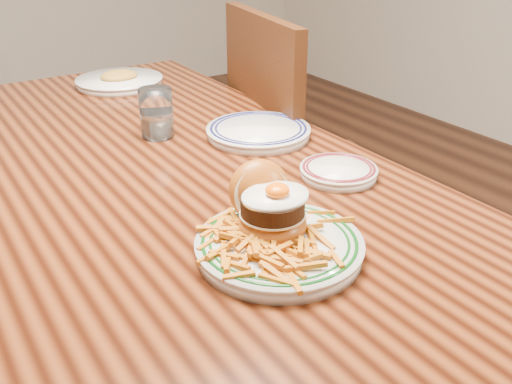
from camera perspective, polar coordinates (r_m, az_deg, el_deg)
table at (r=1.26m, az=-9.90°, el=-0.75°), size 0.85×1.60×0.75m
chair_right at (r=1.72m, az=4.55°, el=2.37°), size 0.54×0.54×0.99m
main_plate at (r=0.88m, az=2.00°, el=-3.88°), size 0.26×0.27×0.13m
side_plate at (r=1.14m, az=8.26°, el=2.11°), size 0.15×0.15×0.02m
rear_plate at (r=1.33m, az=0.24°, el=6.11°), size 0.24×0.24×0.03m
water_glass at (r=1.34m, az=-9.91°, el=7.50°), size 0.08×0.08×0.11m
far_plate at (r=1.79m, az=-13.49°, el=10.78°), size 0.26×0.26×0.05m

